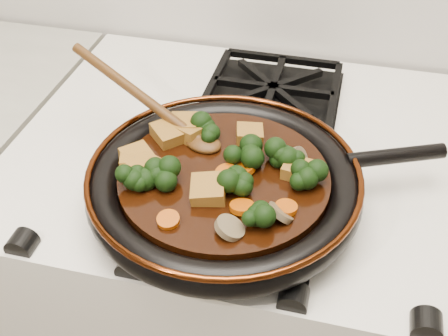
# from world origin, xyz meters

# --- Properties ---
(stove) EXTENTS (0.76, 0.60, 0.90)m
(stove) POSITION_xyz_m (0.00, 1.69, 0.45)
(stove) COLOR silver
(stove) RESTS_ON ground
(burner_grate_front) EXTENTS (0.23, 0.23, 0.03)m
(burner_grate_front) POSITION_xyz_m (0.00, 1.55, 0.91)
(burner_grate_front) COLOR black
(burner_grate_front) RESTS_ON stove
(burner_grate_back) EXTENTS (0.23, 0.23, 0.03)m
(burner_grate_back) POSITION_xyz_m (0.00, 1.83, 0.91)
(burner_grate_back) COLOR black
(burner_grate_back) RESTS_ON stove
(skillet) EXTENTS (0.47, 0.37, 0.05)m
(skillet) POSITION_xyz_m (-0.02, 1.55, 0.94)
(skillet) COLOR black
(skillet) RESTS_ON burner_grate_front
(braising_sauce) EXTENTS (0.28, 0.28, 0.02)m
(braising_sauce) POSITION_xyz_m (-0.02, 1.55, 0.95)
(braising_sauce) COLOR black
(braising_sauce) RESTS_ON skillet
(tofu_cube_0) EXTENTS (0.05, 0.05, 0.03)m
(tofu_cube_0) POSITION_xyz_m (-0.14, 1.53, 0.97)
(tofu_cube_0) COLOR #8D6020
(tofu_cube_0) RESTS_ON braising_sauce
(tofu_cube_1) EXTENTS (0.05, 0.06, 0.03)m
(tofu_cube_1) POSITION_xyz_m (-0.08, 1.62, 0.97)
(tofu_cube_1) COLOR #8D6020
(tofu_cube_1) RESTS_ON braising_sauce
(tofu_cube_2) EXTENTS (0.04, 0.04, 0.02)m
(tofu_cube_2) POSITION_xyz_m (0.08, 1.57, 0.97)
(tofu_cube_2) COLOR #8D6020
(tofu_cube_2) RESTS_ON braising_sauce
(tofu_cube_3) EXTENTS (0.05, 0.05, 0.02)m
(tofu_cube_3) POSITION_xyz_m (-0.14, 1.54, 0.97)
(tofu_cube_3) COLOR #8D6020
(tofu_cube_3) RESTS_ON braising_sauce
(tofu_cube_4) EXTENTS (0.05, 0.06, 0.03)m
(tofu_cube_4) POSITION_xyz_m (-0.03, 1.50, 0.97)
(tofu_cube_4) COLOR #8D6020
(tofu_cube_4) RESTS_ON braising_sauce
(tofu_cube_5) EXTENTS (0.05, 0.04, 0.02)m
(tofu_cube_5) POSITION_xyz_m (-0.00, 1.63, 0.97)
(tofu_cube_5) COLOR #8D6020
(tofu_cube_5) RESTS_ON braising_sauce
(tofu_cube_6) EXTENTS (0.06, 0.06, 0.03)m
(tofu_cube_6) POSITION_xyz_m (-0.11, 1.60, 0.97)
(tofu_cube_6) COLOR #8D6020
(tofu_cube_6) RESTS_ON braising_sauce
(tofu_cube_7) EXTENTS (0.05, 0.06, 0.03)m
(tofu_cube_7) POSITION_xyz_m (-0.12, 1.52, 0.97)
(tofu_cube_7) COLOR #8D6020
(tofu_cube_7) RESTS_ON braising_sauce
(tofu_cube_8) EXTENTS (0.05, 0.05, 0.03)m
(tofu_cube_8) POSITION_xyz_m (-0.10, 1.63, 0.97)
(tofu_cube_8) COLOR #8D6020
(tofu_cube_8) RESTS_ON braising_sauce
(tofu_cube_9) EXTENTS (0.05, 0.05, 0.03)m
(tofu_cube_9) POSITION_xyz_m (-0.11, 1.61, 0.97)
(tofu_cube_9) COLOR #8D6020
(tofu_cube_9) RESTS_ON braising_sauce
(broccoli_floret_0) EXTENTS (0.08, 0.08, 0.05)m
(broccoli_floret_0) POSITION_xyz_m (0.04, 1.47, 0.97)
(broccoli_floret_0) COLOR black
(broccoli_floret_0) RESTS_ON braising_sauce
(broccoli_floret_1) EXTENTS (0.08, 0.09, 0.07)m
(broccoli_floret_1) POSITION_xyz_m (-0.09, 1.51, 0.97)
(broccoli_floret_1) COLOR black
(broccoli_floret_1) RESTS_ON braising_sauce
(broccoli_floret_2) EXTENTS (0.08, 0.07, 0.06)m
(broccoli_floret_2) POSITION_xyz_m (0.01, 1.52, 0.97)
(broccoli_floret_2) COLOR black
(broccoli_floret_2) RESTS_ON braising_sauce
(broccoli_floret_3) EXTENTS (0.09, 0.09, 0.06)m
(broccoli_floret_3) POSITION_xyz_m (0.09, 1.55, 0.97)
(broccoli_floret_3) COLOR black
(broccoli_floret_3) RESTS_ON braising_sauce
(broccoli_floret_4) EXTENTS (0.09, 0.09, 0.06)m
(broccoli_floret_4) POSITION_xyz_m (0.06, 1.59, 0.97)
(broccoli_floret_4) COLOR black
(broccoli_floret_4) RESTS_ON braising_sauce
(broccoli_floret_5) EXTENTS (0.08, 0.08, 0.07)m
(broccoli_floret_5) POSITION_xyz_m (0.00, 1.58, 0.97)
(broccoli_floret_5) COLOR black
(broccoli_floret_5) RESTS_ON braising_sauce
(broccoli_floret_6) EXTENTS (0.09, 0.09, 0.07)m
(broccoli_floret_6) POSITION_xyz_m (-0.12, 1.50, 0.97)
(broccoli_floret_6) COLOR black
(broccoli_floret_6) RESTS_ON braising_sauce
(broccoli_floret_7) EXTENTS (0.09, 0.09, 0.06)m
(broccoli_floret_7) POSITION_xyz_m (-0.07, 1.61, 0.97)
(broccoli_floret_7) COLOR black
(broccoli_floret_7) RESTS_ON braising_sauce
(broccoli_floret_8) EXTENTS (0.08, 0.08, 0.06)m
(broccoli_floret_8) POSITION_xyz_m (0.06, 1.59, 0.97)
(broccoli_floret_8) COLOR black
(broccoli_floret_8) RESTS_ON braising_sauce
(carrot_coin_0) EXTENTS (0.03, 0.03, 0.02)m
(carrot_coin_0) POSITION_xyz_m (-0.01, 1.54, 0.96)
(carrot_coin_0) COLOR #A84104
(carrot_coin_0) RESTS_ON braising_sauce
(carrot_coin_1) EXTENTS (0.03, 0.03, 0.01)m
(carrot_coin_1) POSITION_xyz_m (0.01, 1.56, 0.96)
(carrot_coin_1) COLOR #A84104
(carrot_coin_1) RESTS_ON braising_sauce
(carrot_coin_2) EXTENTS (0.03, 0.03, 0.01)m
(carrot_coin_2) POSITION_xyz_m (-0.06, 1.44, 0.96)
(carrot_coin_2) COLOR #A84104
(carrot_coin_2) RESTS_ON braising_sauce
(carrot_coin_3) EXTENTS (0.03, 0.03, 0.01)m
(carrot_coin_3) POSITION_xyz_m (0.07, 1.50, 0.96)
(carrot_coin_3) COLOR #A84104
(carrot_coin_3) RESTS_ON braising_sauce
(carrot_coin_4) EXTENTS (0.03, 0.03, 0.01)m
(carrot_coin_4) POSITION_xyz_m (0.02, 1.49, 0.96)
(carrot_coin_4) COLOR #A84104
(carrot_coin_4) RESTS_ON braising_sauce
(mushroom_slice_0) EXTENTS (0.03, 0.04, 0.03)m
(mushroom_slice_0) POSITION_xyz_m (0.07, 1.59, 0.97)
(mushroom_slice_0) COLOR brown
(mushroom_slice_0) RESTS_ON braising_sauce
(mushroom_slice_1) EXTENTS (0.05, 0.05, 0.02)m
(mushroom_slice_1) POSITION_xyz_m (-0.12, 1.53, 0.97)
(mushroom_slice_1) COLOR brown
(mushroom_slice_1) RESTS_ON braising_sauce
(mushroom_slice_2) EXTENTS (0.05, 0.05, 0.03)m
(mushroom_slice_2) POSITION_xyz_m (0.07, 1.49, 0.97)
(mushroom_slice_2) COLOR brown
(mushroom_slice_2) RESTS_ON braising_sauce
(mushroom_slice_3) EXTENTS (0.05, 0.05, 0.02)m
(mushroom_slice_3) POSITION_xyz_m (0.01, 1.45, 0.97)
(mushroom_slice_3) COLOR brown
(mushroom_slice_3) RESTS_ON braising_sauce
(wooden_spoon) EXTENTS (0.15, 0.08, 0.25)m
(wooden_spoon) POSITION_xyz_m (-0.13, 1.62, 0.99)
(wooden_spoon) COLOR #47290F
(wooden_spoon) RESTS_ON braising_sauce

